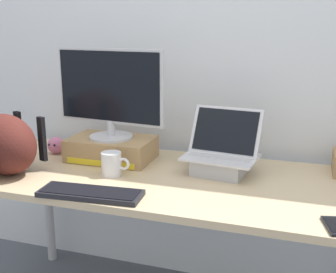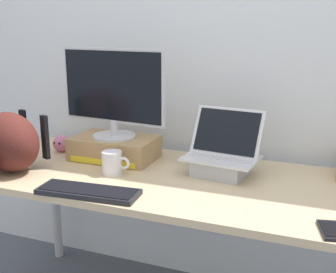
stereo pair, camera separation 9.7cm
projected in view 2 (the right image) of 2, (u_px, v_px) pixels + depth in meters
back_wall at (202, 43)px, 2.16m from camera, size 7.00×0.10×2.60m
desk at (168, 191)px, 1.89m from camera, size 1.82×0.76×0.75m
toner_box_yellow at (115, 148)px, 2.10m from camera, size 0.41×0.26×0.11m
desktop_monitor at (113, 92)px, 2.03m from camera, size 0.56×0.21×0.43m
open_laptop at (222, 160)px, 1.88m from camera, size 0.34×0.27×0.28m
external_keyboard at (88, 191)px, 1.67m from camera, size 0.42×0.16×0.02m
messenger_backpack at (8, 142)px, 1.91m from camera, size 0.40×0.34×0.27m
coffee_mug at (113, 163)px, 1.88m from camera, size 0.13×0.09×0.10m
cell_phone at (332, 230)px, 1.37m from camera, size 0.10×0.15×0.01m
plush_toy at (61, 144)px, 2.22m from camera, size 0.09×0.09×0.09m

